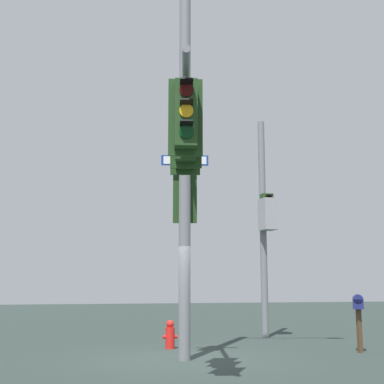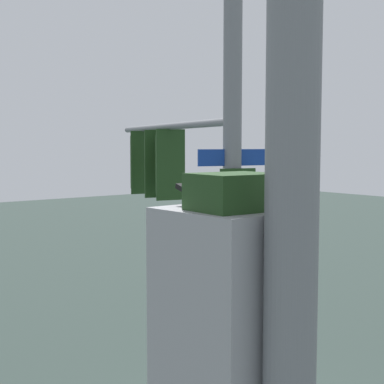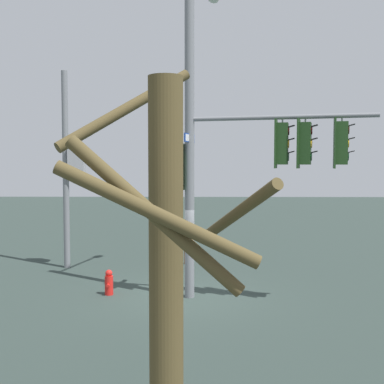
# 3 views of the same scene
# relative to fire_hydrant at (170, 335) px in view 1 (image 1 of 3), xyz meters

# --- Properties ---
(ground_plane) EXTENTS (80.00, 80.00, 0.00)m
(ground_plane) POSITION_rel_fire_hydrant_xyz_m (0.22, 2.09, -0.34)
(ground_plane) COLOR #2B3833
(main_signal_pole_assembly) EXTENTS (4.50, 5.51, 9.91)m
(main_signal_pole_assembly) POSITION_rel_fire_hydrant_xyz_m (0.38, 3.42, 4.49)
(main_signal_pole_assembly) COLOR slate
(main_signal_pole_assembly) RESTS_ON ground
(secondary_pole_assembly) EXTENTS (0.48, 0.80, 7.09)m
(secondary_pole_assembly) POSITION_rel_fire_hydrant_xyz_m (-3.62, -2.00, 3.40)
(secondary_pole_assembly) COLOR slate
(secondary_pole_assembly) RESTS_ON ground
(fire_hydrant) EXTENTS (0.38, 0.24, 0.73)m
(fire_hydrant) POSITION_rel_fire_hydrant_xyz_m (0.00, 0.00, 0.00)
(fire_hydrant) COLOR red
(fire_hydrant) RESTS_ON ground
(mailbox) EXTENTS (0.42, 0.50, 1.41)m
(mailbox) POSITION_rel_fire_hydrant_xyz_m (-4.31, 2.09, 0.76)
(mailbox) COLOR #4C3823
(mailbox) RESTS_ON ground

